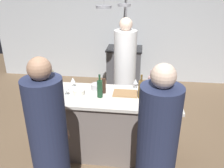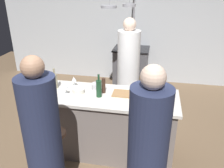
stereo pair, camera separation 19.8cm
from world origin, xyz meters
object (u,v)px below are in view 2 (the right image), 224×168
object	(u,v)px
pepper_mill	(104,85)
wine_bottle_white	(55,81)
wine_bottle_dark	(161,86)
mixing_bowl_blue	(155,104)
bar_stool_left	(57,153)
potted_plant	(46,85)
mixing_bowl_ceramic	(79,91)
wine_glass_near_left_guest	(136,83)
mixing_bowl_steel	(97,86)
wine_bottle_green	(99,88)
wine_glass_by_chef	(74,79)
stove_range	(131,67)
wine_bottle_rose	(150,85)
guest_right	(147,160)
cutting_board	(125,94)
chef	(128,74)
bar_stool_right	(150,166)
guest_left	(44,144)
wine_bottle_amber	(140,90)
wine_glass_near_right_guest	(66,87)

from	to	relation	value
pepper_mill	wine_bottle_white	world-z (taller)	wine_bottle_white
wine_bottle_dark	mixing_bowl_blue	bearing A→B (deg)	-99.78
bar_stool_left	potted_plant	bearing A→B (deg)	118.89
mixing_bowl_ceramic	pepper_mill	bearing A→B (deg)	13.47
wine_glass_near_left_guest	mixing_bowl_steel	world-z (taller)	wine_glass_near_left_guest
wine_bottle_green	wine_glass_by_chef	bearing A→B (deg)	149.17
stove_range	wine_bottle_dark	xyz separation A→B (m)	(0.66, -2.25, 0.56)
wine_bottle_white	mixing_bowl_steel	world-z (taller)	wine_bottle_white
wine_bottle_rose	mixing_bowl_steel	bearing A→B (deg)	-178.93
bar_stool_left	mixing_bowl_steel	xyz separation A→B (m)	(0.31, 0.79, 0.57)
guest_right	wine_bottle_green	world-z (taller)	guest_right
cutting_board	mixing_bowl_blue	bearing A→B (deg)	-31.32
chef	mixing_bowl_blue	size ratio (longest dim) A/B	12.23
wine_bottle_green	cutting_board	bearing A→B (deg)	21.53
bar_stool_left	wine_glass_by_chef	world-z (taller)	wine_glass_by_chef
bar_stool_right	guest_left	bearing A→B (deg)	-161.12
guest_right	stove_range	bearing A→B (deg)	99.02
wine_glass_near_left_guest	mixing_bowl_blue	distance (m)	0.52
wine_bottle_dark	wine_glass_by_chef	bearing A→B (deg)	179.80
wine_glass_by_chef	wine_bottle_rose	bearing A→B (deg)	-1.05
potted_plant	wine_bottle_amber	bearing A→B (deg)	-34.78
chef	wine_bottle_amber	world-z (taller)	chef
chef	wine_glass_near_left_guest	distance (m)	0.82
wine_bottle_green	pepper_mill	bearing A→B (deg)	75.00
cutting_board	potted_plant	bearing A→B (deg)	143.95
wine_glass_near_left_guest	wine_glass_near_right_guest	world-z (taller)	same
guest_left	mixing_bowl_ceramic	world-z (taller)	guest_left
wine_glass_near_left_guest	mixing_bowl_ceramic	distance (m)	0.79
stove_range	wine_bottle_amber	bearing A→B (deg)	-80.98
wine_glass_near_right_guest	wine_bottle_white	bearing A→B (deg)	143.70
wine_glass_near_right_guest	mixing_bowl_blue	xyz separation A→B (m)	(1.17, -0.10, -0.07)
guest_right	cutting_board	distance (m)	1.14
stove_range	wine_bottle_amber	distance (m)	2.56
guest_right	pepper_mill	bearing A→B (deg)	121.09
guest_left	wine_glass_near_right_guest	bearing A→B (deg)	96.58
bar_stool_right	wine_glass_near_right_guest	distance (m)	1.43
pepper_mill	wine_bottle_amber	distance (m)	0.50
wine_bottle_white	wine_glass_near_left_guest	bearing A→B (deg)	8.14
cutting_board	mixing_bowl_ceramic	bearing A→B (deg)	-172.65
wine_bottle_dark	wine_glass_near_right_guest	distance (m)	1.26
bar_stool_left	wine_bottle_amber	bearing A→B (deg)	33.62
cutting_board	wine_glass_by_chef	distance (m)	0.77
wine_bottle_green	wine_bottle_rose	bearing A→B (deg)	20.05
stove_range	wine_glass_by_chef	bearing A→B (deg)	-103.99
guest_left	wine_bottle_white	xyz separation A→B (m)	(-0.33, 1.07, 0.21)
cutting_board	wine_bottle_green	distance (m)	0.36
wine_bottle_amber	wine_glass_near_right_guest	bearing A→B (deg)	-176.18
pepper_mill	wine_bottle_rose	xyz separation A→B (m)	(0.61, 0.11, 0.01)
potted_plant	pepper_mill	size ratio (longest dim) A/B	2.48
wine_bottle_rose	guest_right	bearing A→B (deg)	-88.38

